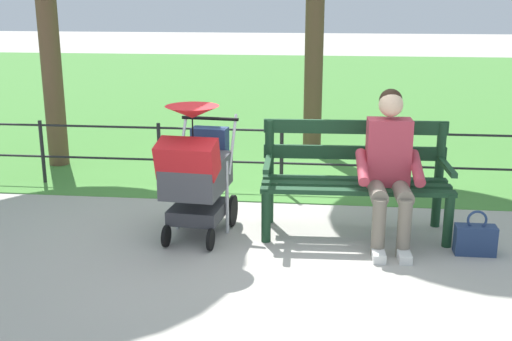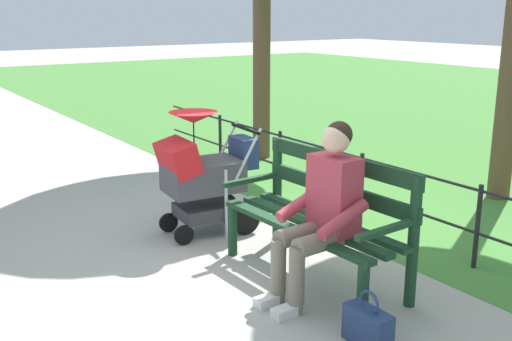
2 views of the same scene
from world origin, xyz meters
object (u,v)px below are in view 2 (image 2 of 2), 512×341
handbag (368,326)px  person_on_bench (322,207)px  park_bench (321,212)px  stroller (202,172)px

handbag → person_on_bench: bearing=-16.4°
handbag → park_bench: bearing=-24.0°
handbag → stroller: bearing=-3.4°
park_bench → handbag: 1.12m
park_bench → stroller: bearing=12.2°
person_on_bench → stroller: size_ratio=1.11×
person_on_bench → handbag: size_ratio=3.45×
person_on_bench → handbag: 0.90m
park_bench → person_on_bench: person_on_bench is taller
person_on_bench → stroller: person_on_bench is taller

